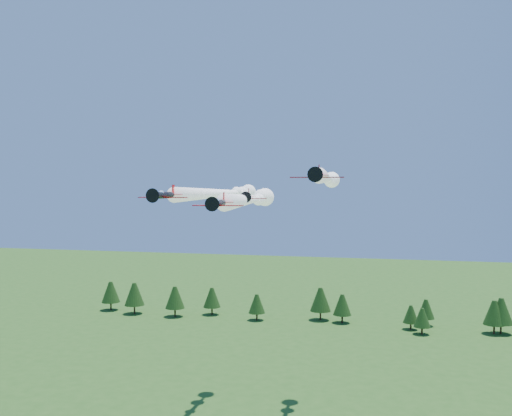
% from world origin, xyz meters
% --- Properties ---
extents(plane_lead, '(8.25, 46.57, 3.70)m').
position_xyz_m(plane_lead, '(-2.16, 15.61, 45.31)').
color(plane_lead, black).
rests_on(plane_lead, ground).
extents(plane_left, '(7.75, 56.03, 3.70)m').
position_xyz_m(plane_left, '(-11.45, 29.35, 46.24)').
color(plane_left, black).
rests_on(plane_left, ground).
extents(plane_right, '(8.78, 53.05, 3.70)m').
position_xyz_m(plane_right, '(9.71, 31.32, 49.33)').
color(plane_right, black).
rests_on(plane_right, ground).
extents(plane_slot, '(6.68, 7.31, 2.33)m').
position_xyz_m(plane_slot, '(-1.33, 9.23, 45.86)').
color(plane_slot, black).
rests_on(plane_slot, ground).
extents(treeline, '(173.24, 20.30, 11.67)m').
position_xyz_m(treeline, '(1.10, 113.05, 6.78)').
color(treeline, '#382314').
rests_on(treeline, ground).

